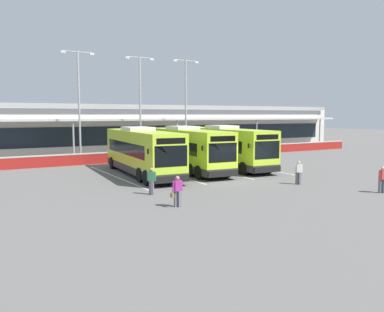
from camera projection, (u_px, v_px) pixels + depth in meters
The scene contains 17 objects.
ground_plane at pixel (227, 181), 28.37m from camera, with size 200.00×200.00×0.00m, color #605E5B.
terminal_building at pixel (107, 128), 51.18m from camera, with size 70.00×13.00×6.00m.
red_barrier_wall at pixel (146, 155), 40.77m from camera, with size 60.00×0.40×1.10m.
coach_bus_leftmost at pixel (142, 152), 31.06m from camera, with size 3.71×12.31×3.78m.
coach_bus_left_centre at pixel (187, 150), 33.52m from camera, with size 3.71×12.31×3.78m.
coach_bus_centre at pixel (227, 148), 35.63m from camera, with size 3.71×12.31×3.78m.
bay_stripe_far_west at pixel (115, 177), 30.37m from camera, with size 0.14×13.00×0.01m, color silver.
bay_stripe_west at pixel (164, 173), 32.48m from camera, with size 0.14×13.00×0.01m, color silver.
bay_stripe_mid_west at pixel (207, 169), 34.58m from camera, with size 0.14×13.00×0.01m, color silver.
bay_stripe_centre at pixel (245, 166), 36.68m from camera, with size 0.14×13.00×0.01m, color silver.
pedestrian_with_handbag at pixel (177, 191), 20.28m from camera, with size 0.62×0.34×1.62m.
pedestrian_in_dark_coat at pixel (151, 180), 23.44m from camera, with size 0.47×0.42×1.62m.
pedestrian_child at pixel (382, 179), 23.92m from camera, with size 0.54×0.34×1.62m.
pedestrian_near_bin at pixel (298, 172), 26.88m from camera, with size 0.53×0.39×1.62m.
lamp_post_west at pixel (79, 99), 38.83m from camera, with size 3.24×0.28×11.00m.
lamp_post_centre at pixel (140, 101), 42.60m from camera, with size 3.24×0.28×11.00m.
lamp_post_east at pixel (186, 101), 44.94m from camera, with size 3.24×0.28×11.00m.
Camera 1 is at (-16.31, -22.94, 4.74)m, focal length 36.86 mm.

